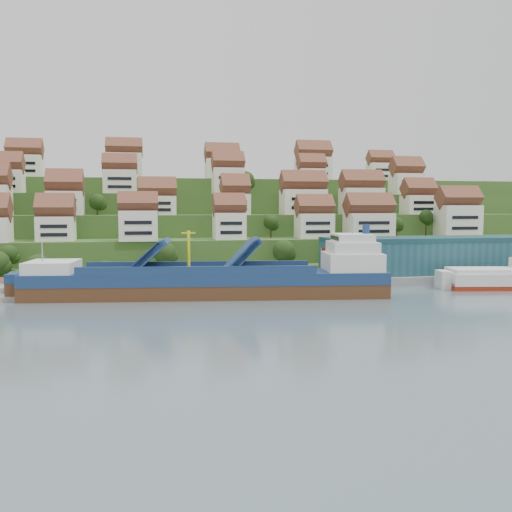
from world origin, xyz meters
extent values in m
plane|color=slate|center=(0.00, 0.00, 0.00)|extent=(300.00, 300.00, 0.00)
cube|color=gray|center=(20.00, 15.00, 1.10)|extent=(180.00, 14.00, 2.20)
cube|color=gray|center=(-58.00, 12.00, 0.50)|extent=(45.00, 20.00, 1.00)
cube|color=#2D4C1E|center=(0.00, 86.00, 2.00)|extent=(260.00, 128.00, 4.00)
cube|color=#2D4C1E|center=(0.00, 91.00, 5.50)|extent=(260.00, 118.00, 11.00)
cube|color=#2D4C1E|center=(0.00, 99.00, 9.00)|extent=(260.00, 102.00, 18.00)
cube|color=#2D4C1E|center=(0.00, 107.00, 12.50)|extent=(260.00, 86.00, 25.00)
cube|color=#2D4C1E|center=(0.00, 116.00, 15.50)|extent=(260.00, 68.00, 31.00)
cube|color=white|center=(-50.34, 40.02, 14.42)|extent=(10.06, 8.57, 6.83)
cube|color=white|center=(-27.63, 34.84, 15.25)|extent=(10.56, 7.03, 8.49)
cube|color=white|center=(-1.38, 37.78, 14.90)|extent=(9.01, 7.62, 7.81)
cube|color=white|center=(25.43, 40.11, 14.76)|extent=(10.83, 7.73, 7.51)
cube|color=white|center=(42.80, 38.85, 14.80)|extent=(14.29, 8.26, 7.60)
cube|color=white|center=(74.10, 40.10, 16.02)|extent=(12.96, 8.31, 10.04)
cube|color=white|center=(-49.50, 55.29, 21.66)|extent=(10.54, 8.98, 7.31)
cube|color=white|center=(-21.68, 53.98, 20.97)|extent=(11.34, 7.90, 5.94)
cube|color=white|center=(3.02, 53.76, 21.34)|extent=(8.78, 8.56, 6.68)
cube|color=white|center=(26.08, 54.73, 22.13)|extent=(14.44, 8.36, 8.27)
cube|color=white|center=(46.73, 55.04, 22.44)|extent=(13.73, 8.18, 8.88)
cube|color=white|center=(68.16, 55.95, 21.28)|extent=(10.52, 8.04, 6.56)
cube|color=white|center=(-69.32, 68.11, 28.65)|extent=(10.90, 7.86, 7.31)
cube|color=white|center=(-33.52, 69.87, 28.94)|extent=(11.00, 7.30, 7.88)
cube|color=white|center=(3.38, 70.97, 29.53)|extent=(10.68, 7.79, 9.07)
cube|color=white|center=(32.90, 68.00, 29.51)|extent=(9.28, 7.14, 9.01)
cube|color=white|center=(70.99, 71.08, 28.96)|extent=(11.07, 8.47, 7.92)
cube|color=white|center=(-66.94, 88.73, 34.91)|extent=(11.71, 8.03, 7.82)
cube|color=white|center=(-32.40, 87.47, 35.53)|extent=(12.59, 7.51, 9.06)
cube|color=white|center=(3.90, 89.13, 34.85)|extent=(12.51, 8.15, 7.70)
cube|color=white|center=(39.65, 87.67, 35.41)|extent=(13.10, 8.73, 8.81)
cube|color=white|center=(70.22, 93.44, 34.73)|extent=(10.19, 7.05, 7.45)
ellipsoid|color=#233E14|center=(-60.46, 27.93, 8.41)|extent=(4.76, 4.76, 4.76)
ellipsoid|color=#233E14|center=(12.24, 26.11, 8.23)|extent=(6.32, 6.32, 6.32)
ellipsoid|color=#233E14|center=(-20.65, 26.29, 8.12)|extent=(6.14, 6.14, 6.14)
ellipsoid|color=#233E14|center=(54.14, 43.11, 15.03)|extent=(4.44, 4.44, 4.44)
ellipsoid|color=#233E14|center=(64.45, 43.11, 17.37)|extent=(4.59, 4.59, 4.59)
ellipsoid|color=#233E14|center=(12.59, 43.66, 15.88)|extent=(4.60, 4.60, 4.60)
ellipsoid|color=#233E14|center=(-53.78, 59.38, 21.54)|extent=(5.72, 5.72, 5.72)
ellipsoid|color=#233E14|center=(-40.23, 57.97, 22.15)|extent=(5.16, 5.16, 5.16)
ellipsoid|color=#233E14|center=(10.14, 73.21, 30.17)|extent=(6.12, 6.12, 6.12)
ellipsoid|color=#233E14|center=(35.53, 73.97, 28.40)|extent=(4.28, 4.28, 4.28)
ellipsoid|color=#233E14|center=(-51.83, 19.00, 5.75)|extent=(6.34, 6.34, 6.34)
ellipsoid|color=#233E14|center=(-35.93, 19.00, 4.93)|extent=(4.36, 4.36, 4.36)
cube|color=#204F59|center=(52.00, 17.00, 7.20)|extent=(60.00, 15.00, 10.00)
cylinder|color=gray|center=(18.00, 10.00, 6.20)|extent=(0.16, 0.16, 8.00)
cube|color=maroon|center=(18.60, 10.00, 9.80)|extent=(1.20, 0.05, 0.80)
cube|color=white|center=(-58.00, 10.00, 2.10)|extent=(2.40, 2.20, 2.20)
cube|color=white|center=(-54.00, 11.50, 2.10)|extent=(2.40, 2.20, 2.20)
cube|color=#512F18|center=(-12.25, 0.41, 1.00)|extent=(82.62, 23.08, 5.24)
cube|color=navy|center=(-12.25, 0.41, 4.50)|extent=(82.63, 23.20, 2.72)
cube|color=silver|center=(-46.51, 4.90, 7.12)|extent=(11.93, 13.20, 2.72)
cube|color=#262628|center=(-14.32, 0.68, 5.86)|extent=(53.30, 17.40, 0.31)
cube|color=navy|center=(-25.74, 2.18, 9.42)|extent=(9.28, 12.48, 7.24)
cube|color=navy|center=(-4.98, -0.55, 9.42)|extent=(8.89, 12.43, 7.65)
cylinder|color=yellow|center=(-16.40, 0.95, 10.47)|extent=(0.82, 0.82, 9.42)
cube|color=silver|center=(20.98, -3.95, 7.85)|extent=(14.01, 13.47, 4.19)
cube|color=silver|center=(20.98, -3.95, 11.20)|extent=(11.77, 11.95, 2.62)
cube|color=silver|center=(20.98, -3.95, 13.40)|extent=(9.53, 10.43, 1.88)
cylinder|color=navy|center=(24.09, -4.36, 15.39)|extent=(1.88, 1.88, 2.30)
cube|color=maroon|center=(62.60, -0.62, 0.56)|extent=(29.60, 15.02, 2.45)
cube|color=silver|center=(62.60, -0.62, 2.64)|extent=(29.62, 15.12, 3.01)
cube|color=silver|center=(62.60, -0.62, 4.52)|extent=(28.03, 13.76, 1.13)
camera|label=1|loc=(-27.02, -128.27, 20.47)|focal=40.00mm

